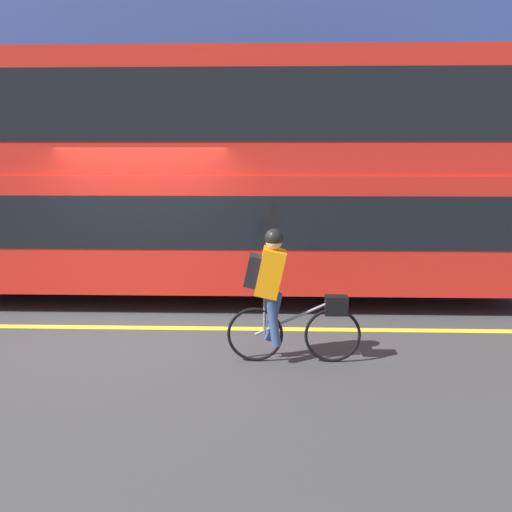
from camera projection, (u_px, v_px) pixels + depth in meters
name	position (u px, v px, depth m)	size (l,w,h in m)	color
ground_plane	(141.00, 323.00, 7.23)	(80.00, 80.00, 0.00)	#38383A
road_center_line	(137.00, 328.00, 7.04)	(50.00, 0.14, 0.01)	yellow
sidewalk_curb	(193.00, 252.00, 12.05)	(60.00, 2.00, 0.12)	#A8A399
building_facade	(195.00, 66.00, 12.26)	(60.00, 0.30, 9.00)	#33478C
bus	(205.00, 169.00, 8.37)	(10.61, 2.60, 3.89)	black
cyclist_on_bike	(280.00, 291.00, 5.75)	(1.57, 0.32, 1.59)	black
trash_bin	(180.00, 230.00, 11.85)	(0.59, 0.59, 0.99)	#262628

